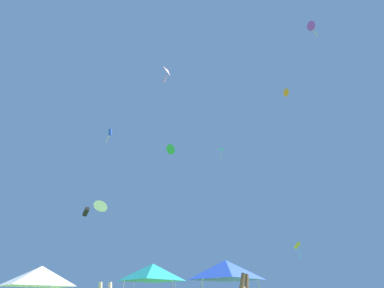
# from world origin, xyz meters

# --- Properties ---
(canopy_tent_teal) EXTENTS (3.40, 3.40, 3.64)m
(canopy_tent_teal) POSITION_xyz_m (-2.00, 12.99, 3.09)
(canopy_tent_teal) COLOR #9E9EA3
(canopy_tent_teal) RESTS_ON ground
(canopy_tent_white) EXTENTS (2.62, 2.62, 2.80)m
(canopy_tent_white) POSITION_xyz_m (-6.33, 6.52, 2.38)
(canopy_tent_white) COLOR #9E9EA3
(canopy_tent_white) RESTS_ON ground
(canopy_tent_blue) EXTENTS (3.22, 3.22, 3.44)m
(canopy_tent_blue) POSITION_xyz_m (2.79, 9.58, 2.92)
(canopy_tent_blue) COLOR #9E9EA3
(canopy_tent_blue) RESTS_ON ground
(kite_yellow_box) EXTENTS (0.90, 0.59, 2.00)m
(kite_yellow_box) POSITION_xyz_m (13.87, 26.10, 7.09)
(kite_yellow_box) COLOR yellow
(kite_blue_box) EXTENTS (0.53, 0.71, 2.02)m
(kite_blue_box) POSITION_xyz_m (-10.44, 21.26, 20.84)
(kite_blue_box) COLOR blue
(kite_purple_delta) EXTENTS (1.10, 1.00, 1.88)m
(kite_purple_delta) POSITION_xyz_m (12.64, 7.98, 24.48)
(kite_purple_delta) COLOR purple
(kite_orange_delta) EXTENTS (1.36, 1.31, 0.99)m
(kite_orange_delta) POSITION_xyz_m (13.67, 18.35, 25.52)
(kite_orange_delta) COLOR orange
(kite_green_delta) EXTENTS (1.67, 1.65, 1.21)m
(kite_green_delta) POSITION_xyz_m (-1.96, 21.17, 18.13)
(kite_green_delta) COLOR green
(kite_white_delta) EXTENTS (1.13, 1.06, 0.63)m
(kite_white_delta) POSITION_xyz_m (-5.38, 9.83, 6.83)
(kite_white_delta) COLOR white
(kite_cyan_diamond) EXTENTS (0.98, 1.17, 1.95)m
(kite_cyan_diamond) POSITION_xyz_m (5.31, 25.99, 20.94)
(kite_cyan_diamond) COLOR #2DB7CC
(kite_black_box) EXTENTS (1.12, 1.37, 0.99)m
(kite_black_box) POSITION_xyz_m (-13.04, 25.43, 11.17)
(kite_black_box) COLOR black
(kite_pink_delta) EXTENTS (1.36, 1.64, 3.03)m
(kite_pink_delta) POSITION_xyz_m (-2.18, 13.67, 24.48)
(kite_pink_delta) COLOR pink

